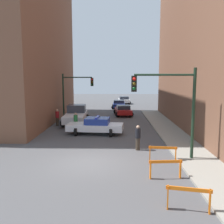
% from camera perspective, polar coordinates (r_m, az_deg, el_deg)
% --- Properties ---
extents(ground_plane, '(120.00, 120.00, 0.00)m').
position_cam_1_polar(ground_plane, '(14.36, -5.18, -11.53)').
color(ground_plane, '#4C4C4F').
extents(sidewalk_right, '(2.40, 44.00, 0.12)m').
position_cam_1_polar(sidewalk_right, '(15.00, 19.54, -10.87)').
color(sidewalk_right, gray).
rests_on(sidewalk_right, ground_plane).
extents(traffic_light_near, '(3.64, 0.35, 5.20)m').
position_cam_1_polar(traffic_light_near, '(14.55, 13.82, 2.78)').
color(traffic_light_near, black).
rests_on(traffic_light_near, sidewalk_right).
extents(traffic_light_far, '(3.44, 0.35, 5.20)m').
position_cam_1_polar(traffic_light_far, '(27.90, -8.89, 4.95)').
color(traffic_light_far, black).
rests_on(traffic_light_far, ground_plane).
extents(police_car, '(4.86, 2.66, 1.52)m').
position_cam_1_polar(police_car, '(21.22, -3.75, -3.13)').
color(police_car, white).
rests_on(police_car, ground_plane).
extents(white_truck, '(2.78, 5.48, 1.90)m').
position_cam_1_polar(white_truck, '(26.26, -8.26, -0.68)').
color(white_truck, silver).
rests_on(white_truck, ground_plane).
extents(parked_car_near, '(2.52, 4.44, 1.31)m').
position_cam_1_polar(parked_car_near, '(31.70, 2.56, 0.43)').
color(parked_car_near, maroon).
rests_on(parked_car_near, ground_plane).
extents(parked_car_mid, '(2.34, 4.34, 1.31)m').
position_cam_1_polar(parked_car_mid, '(38.92, 1.61, 1.82)').
color(parked_car_mid, navy).
rests_on(parked_car_mid, ground_plane).
extents(parked_car_far, '(2.47, 4.41, 1.31)m').
position_cam_1_polar(parked_car_far, '(46.33, 2.74, 2.78)').
color(parked_car_far, silver).
rests_on(parked_car_far, ground_plane).
extents(pedestrian_crossing, '(0.45, 0.45, 1.66)m').
position_cam_1_polar(pedestrian_crossing, '(22.58, -8.30, -2.18)').
color(pedestrian_crossing, black).
rests_on(pedestrian_crossing, ground_plane).
extents(pedestrian_corner, '(0.37, 0.37, 1.66)m').
position_cam_1_polar(pedestrian_corner, '(25.37, -12.39, -1.18)').
color(pedestrian_corner, '#382D23').
rests_on(pedestrian_corner, ground_plane).
extents(pedestrian_sidewalk, '(0.42, 0.42, 1.66)m').
position_cam_1_polar(pedestrian_sidewalk, '(16.61, 5.91, -5.77)').
color(pedestrian_sidewalk, '#382D23').
rests_on(pedestrian_sidewalk, ground_plane).
extents(barrier_front, '(1.58, 0.46, 0.90)m').
position_cam_1_polar(barrier_front, '(9.74, 17.11, -17.69)').
color(barrier_front, orange).
rests_on(barrier_front, ground_plane).
extents(barrier_mid, '(1.60, 0.28, 0.90)m').
position_cam_1_polar(barrier_mid, '(12.32, 12.13, -11.97)').
color(barrier_mid, orange).
rests_on(barrier_mid, ground_plane).
extents(barrier_back, '(1.60, 0.31, 0.90)m').
position_cam_1_polar(barrier_back, '(14.59, 11.53, -8.81)').
color(barrier_back, orange).
rests_on(barrier_back, ground_plane).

